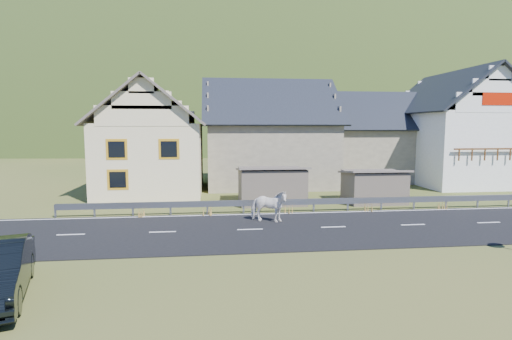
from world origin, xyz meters
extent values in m
plane|color=#384B1C|center=(0.00, 0.00, 0.00)|extent=(160.00, 160.00, 0.00)
cube|color=black|center=(0.00, 0.00, 0.02)|extent=(60.00, 7.00, 0.04)
cube|color=silver|center=(0.00, 0.00, 0.04)|extent=(60.00, 6.60, 0.01)
cube|color=#93969B|center=(0.00, 3.68, 0.58)|extent=(28.00, 0.08, 0.34)
cube|color=#93969B|center=(-14.00, 3.70, 0.35)|extent=(0.10, 0.06, 0.70)
cube|color=#93969B|center=(-12.00, 3.70, 0.35)|extent=(0.10, 0.06, 0.70)
cube|color=#93969B|center=(-10.00, 3.70, 0.35)|extent=(0.10, 0.06, 0.70)
cube|color=#93969B|center=(-8.00, 3.70, 0.35)|extent=(0.10, 0.06, 0.70)
cube|color=#93969B|center=(-6.00, 3.70, 0.35)|extent=(0.10, 0.06, 0.70)
cube|color=#93969B|center=(-4.00, 3.70, 0.35)|extent=(0.10, 0.06, 0.70)
cube|color=#93969B|center=(-2.00, 3.70, 0.35)|extent=(0.10, 0.06, 0.70)
cube|color=#93969B|center=(0.00, 3.70, 0.35)|extent=(0.10, 0.06, 0.70)
cube|color=#93969B|center=(2.00, 3.70, 0.35)|extent=(0.10, 0.06, 0.70)
cube|color=#93969B|center=(4.00, 3.70, 0.35)|extent=(0.10, 0.06, 0.70)
cube|color=#93969B|center=(6.00, 3.70, 0.35)|extent=(0.10, 0.06, 0.70)
cube|color=#93969B|center=(8.00, 3.70, 0.35)|extent=(0.10, 0.06, 0.70)
cube|color=#93969B|center=(10.00, 3.70, 0.35)|extent=(0.10, 0.06, 0.70)
cube|color=#93969B|center=(12.00, 3.70, 0.35)|extent=(0.10, 0.06, 0.70)
cube|color=#6F6354|center=(-2.00, 6.50, 1.10)|extent=(4.30, 3.30, 2.40)
cube|color=#6F6354|center=(4.50, 6.00, 1.00)|extent=(3.80, 2.90, 2.20)
cube|color=beige|center=(-10.00, 12.00, 2.50)|extent=(7.00, 9.00, 5.00)
cube|color=#BF8718|center=(-11.60, 7.50, 3.40)|extent=(1.30, 0.12, 1.30)
cube|color=#BF8718|center=(-8.40, 7.50, 3.40)|extent=(1.30, 0.12, 1.30)
cube|color=#BF8718|center=(-11.60, 7.50, 1.50)|extent=(1.30, 0.12, 1.30)
cube|color=gray|center=(-12.00, 13.50, 6.56)|extent=(0.70, 0.70, 2.40)
cube|color=gray|center=(-1.00, 15.00, 2.50)|extent=(10.00, 9.00, 5.00)
cube|color=gray|center=(9.00, 17.00, 2.30)|extent=(9.00, 8.00, 4.60)
cube|color=white|center=(15.00, 14.00, 3.00)|extent=(8.00, 10.00, 6.00)
cube|color=#B31501|center=(15.00, 8.97, 6.80)|extent=(2.60, 0.06, 0.90)
cube|color=#573416|center=(15.00, 8.75, 3.20)|extent=(6.80, 0.12, 0.12)
ellipsoid|color=#203615|center=(5.00, 180.00, -20.00)|extent=(440.00, 280.00, 260.00)
ellipsoid|color=black|center=(-55.00, 110.00, 6.00)|extent=(76.00, 50.00, 28.00)
imported|color=white|center=(-2.93, 1.41, 0.85)|extent=(1.50, 2.11, 1.63)
camera|label=1|loc=(-5.75, -18.09, 4.81)|focal=28.00mm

